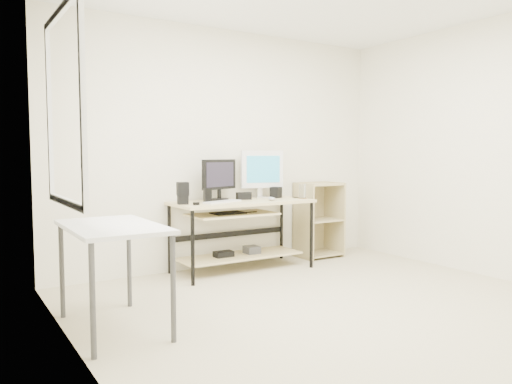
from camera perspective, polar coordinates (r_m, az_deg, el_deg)
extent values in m
cube|color=beige|center=(4.12, 10.52, -13.37)|extent=(4.00, 4.00, 0.01)
cube|color=white|center=(5.56, -3.42, 4.94)|extent=(4.00, 0.01, 2.60)
cube|color=white|center=(2.96, -19.09, 5.18)|extent=(0.01, 4.00, 2.60)
cube|color=white|center=(5.48, 26.35, 4.50)|extent=(0.01, 4.00, 2.60)
cube|color=white|center=(3.56, -21.11, 8.99)|extent=(0.01, 1.00, 1.20)
cube|color=beige|center=(5.29, -1.59, -1.16)|extent=(1.50, 0.65, 0.03)
cube|color=beige|center=(5.18, -2.74, -2.56)|extent=(0.90, 0.49, 0.02)
cube|color=beige|center=(5.42, -1.85, -7.29)|extent=(1.35, 0.46, 0.02)
cube|color=black|center=(5.15, -3.23, -2.41)|extent=(0.33, 0.22, 0.01)
cylinder|color=black|center=(5.24, -0.56, -2.31)|extent=(0.14, 0.01, 0.01)
cube|color=#3C3C3E|center=(5.48, -0.49, -6.61)|extent=(0.15, 0.15, 0.08)
cube|color=black|center=(5.31, -3.73, -7.08)|extent=(0.20, 0.12, 0.06)
cylinder|color=black|center=(4.76, -7.25, -6.37)|extent=(0.04, 0.04, 0.72)
cylinder|color=black|center=(5.28, -9.86, -5.34)|extent=(0.04, 0.04, 0.72)
cylinder|color=black|center=(5.50, 6.35, -4.91)|extent=(0.04, 0.04, 0.72)
cylinder|color=black|center=(5.95, 2.93, -4.17)|extent=(0.04, 0.04, 0.72)
cube|color=silver|center=(3.65, -16.09, -3.83)|extent=(0.60, 1.00, 0.03)
cylinder|color=#3C3C3E|center=(3.23, -18.18, -11.77)|extent=(0.04, 0.04, 0.72)
cylinder|color=#3C3C3E|center=(4.10, -21.31, -8.39)|extent=(0.04, 0.04, 0.72)
cylinder|color=#3C3C3E|center=(3.38, -9.45, -10.85)|extent=(0.04, 0.04, 0.72)
cylinder|color=#3C3C3E|center=(4.23, -14.30, -7.85)|extent=(0.04, 0.04, 0.72)
cube|color=tan|center=(5.93, 5.41, -3.34)|extent=(0.02, 0.40, 0.90)
cube|color=tan|center=(6.23, 8.92, -3.00)|extent=(0.02, 0.40, 0.90)
cube|color=tan|center=(6.22, 6.10, -2.98)|extent=(0.50, 0.02, 0.90)
cube|color=tan|center=(6.14, 7.17, -6.96)|extent=(0.46, 0.38, 0.02)
cube|color=tan|center=(6.08, 7.21, -3.17)|extent=(0.46, 0.38, 0.02)
cube|color=tan|center=(6.03, 7.25, 0.88)|extent=(0.46, 0.38, 0.02)
cylinder|color=black|center=(5.33, -4.22, -0.86)|extent=(0.20, 0.20, 0.02)
cylinder|color=black|center=(5.32, -4.23, -0.22)|extent=(0.04, 0.04, 0.10)
cube|color=black|center=(5.31, -4.24, 2.02)|extent=(0.46, 0.21, 0.32)
cube|color=black|center=(5.28, -4.10, 2.01)|extent=(0.38, 0.14, 0.25)
cube|color=silver|center=(5.64, 0.70, -0.58)|extent=(0.18, 0.16, 0.01)
cylinder|color=silver|center=(5.63, 0.70, 0.00)|extent=(0.04, 0.04, 0.10)
cube|color=silver|center=(5.62, 0.70, 2.63)|extent=(0.50, 0.14, 0.42)
cube|color=teal|center=(5.59, 0.85, 2.62)|extent=(0.42, 0.08, 0.33)
cube|color=silver|center=(5.10, -3.85, -1.12)|extent=(0.46, 0.25, 0.02)
ellipsoid|color=#B9B9BF|center=(5.29, 1.80, -0.78)|extent=(0.10, 0.13, 0.04)
cube|color=black|center=(5.40, -1.41, -0.45)|extent=(0.17, 0.10, 0.08)
cube|color=black|center=(4.96, -8.36, -0.89)|extent=(0.12, 0.12, 0.09)
cube|color=black|center=(4.95, -8.38, 0.36)|extent=(0.13, 0.13, 0.13)
cube|color=black|center=(5.62, 2.29, -0.05)|extent=(0.13, 0.13, 0.12)
cube|color=black|center=(5.07, -5.56, -0.40)|extent=(0.07, 0.05, 0.15)
cylinder|color=black|center=(4.87, -6.84, -1.32)|extent=(0.08, 0.08, 0.03)
cube|color=black|center=(5.64, 4.52, -0.62)|extent=(0.09, 0.11, 0.01)
cylinder|color=olive|center=(5.55, 5.33, -0.72)|extent=(0.13, 0.13, 0.01)
cylinder|color=white|center=(5.54, 5.34, 0.10)|extent=(0.10, 0.10, 0.15)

